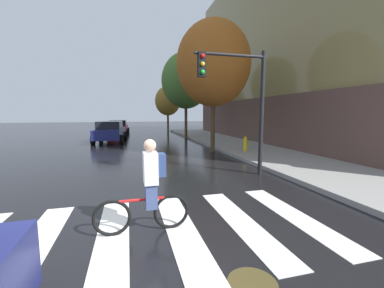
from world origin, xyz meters
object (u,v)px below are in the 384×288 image
(manhole_cover, at_px, (252,283))
(sedan_far, at_px, (119,127))
(sedan_mid, at_px, (110,131))
(street_tree_far, at_px, (168,101))
(street_tree_near, at_px, (213,64))
(traffic_light_near, at_px, (240,91))
(cyclist, at_px, (149,186))
(street_tree_mid, at_px, (186,81))
(fire_hydrant, at_px, (245,144))

(manhole_cover, distance_m, sedan_far, 23.19)
(sedan_mid, bearing_deg, street_tree_far, 59.21)
(street_tree_near, height_order, street_tree_far, street_tree_near)
(manhole_cover, xyz_separation_m, sedan_mid, (-2.78, 16.39, 0.80))
(sedan_far, relative_size, street_tree_near, 0.61)
(sedan_mid, xyz_separation_m, street_tree_far, (5.95, 9.99, 2.80))
(sedan_mid, height_order, street_tree_far, street_tree_far)
(manhole_cover, relative_size, traffic_light_near, 0.15)
(manhole_cover, relative_size, sedan_mid, 0.14)
(cyclist, relative_size, street_tree_far, 0.32)
(manhole_cover, bearing_deg, traffic_light_near, 66.44)
(sedan_far, bearing_deg, street_tree_far, 30.68)
(sedan_far, bearing_deg, cyclist, -86.55)
(traffic_light_near, bearing_deg, street_tree_near, 79.85)
(manhole_cover, bearing_deg, sedan_far, 96.00)
(sedan_far, bearing_deg, manhole_cover, -84.00)
(street_tree_near, bearing_deg, sedan_mid, 133.56)
(sedan_far, xyz_separation_m, street_tree_near, (5.52, -12.84, 4.04))
(cyclist, distance_m, street_tree_far, 25.18)
(street_tree_mid, distance_m, street_tree_far, 9.03)
(sedan_mid, height_order, street_tree_near, street_tree_near)
(sedan_far, relative_size, traffic_light_near, 1.03)
(street_tree_mid, bearing_deg, sedan_far, 135.33)
(cyclist, distance_m, street_tree_mid, 16.80)
(traffic_light_near, distance_m, street_tree_near, 5.71)
(fire_hydrant, bearing_deg, sedan_far, 116.41)
(fire_hydrant, distance_m, street_tree_mid, 9.49)
(sedan_far, xyz_separation_m, traffic_light_near, (4.57, -18.13, 2.10))
(cyclist, height_order, traffic_light_near, traffic_light_near)
(street_tree_near, height_order, street_tree_mid, street_tree_mid)
(manhole_cover, distance_m, street_tree_mid, 18.37)
(street_tree_near, bearing_deg, fire_hydrant, -38.78)
(fire_hydrant, bearing_deg, manhole_cover, -116.55)
(street_tree_mid, bearing_deg, cyclist, -105.67)
(street_tree_far, bearing_deg, sedan_far, -149.32)
(cyclist, bearing_deg, street_tree_mid, 74.33)
(sedan_mid, height_order, street_tree_mid, street_tree_mid)
(street_tree_far, bearing_deg, sedan_mid, -120.79)
(sedan_far, distance_m, street_tree_far, 7.10)
(sedan_far, height_order, cyclist, cyclist)
(sedan_mid, height_order, fire_hydrant, sedan_mid)
(fire_hydrant, xyz_separation_m, street_tree_near, (-1.43, 1.15, 4.26))
(cyclist, bearing_deg, street_tree_far, 80.09)
(sedan_far, relative_size, cyclist, 2.52)
(manhole_cover, relative_size, street_tree_far, 0.12)
(street_tree_far, bearing_deg, fire_hydrant, -85.52)
(sedan_mid, relative_size, cyclist, 2.73)
(sedan_mid, bearing_deg, street_tree_mid, 9.75)
(street_tree_mid, xyz_separation_m, street_tree_far, (-0.10, 8.95, -1.22))
(cyclist, relative_size, street_tree_near, 0.24)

